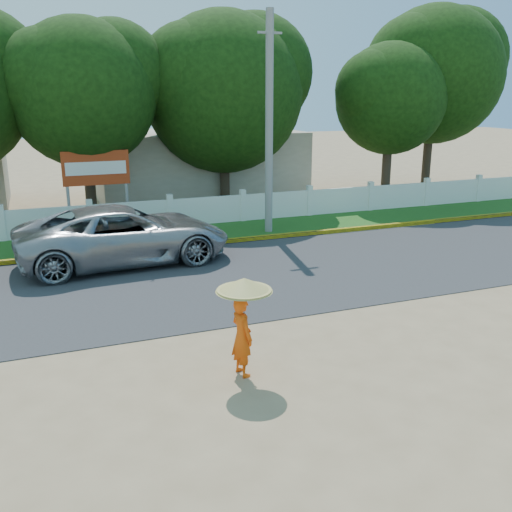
{
  "coord_description": "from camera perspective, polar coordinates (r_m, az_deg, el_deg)",
  "views": [
    {
      "loc": [
        -4.75,
        -10.22,
        5.07
      ],
      "look_at": [
        0.0,
        2.0,
        1.3
      ],
      "focal_mm": 40.0,
      "sensor_mm": 36.0,
      "label": 1
    }
  ],
  "objects": [
    {
      "name": "curb",
      "position": [
        19.53,
        -6.45,
        1.13
      ],
      "size": [
        40.0,
        0.18,
        0.16
      ],
      "primitive_type": "cube",
      "color": "yellow",
      "rests_on": "ground"
    },
    {
      "name": "grass_verge",
      "position": [
        21.14,
        -7.64,
        2.06
      ],
      "size": [
        60.0,
        3.5,
        0.03
      ],
      "primitive_type": "cube",
      "color": "#2D601E",
      "rests_on": "ground"
    },
    {
      "name": "building_near",
      "position": [
        29.47,
        -5.92,
        9.2
      ],
      "size": [
        10.0,
        6.0,
        3.2
      ],
      "primitive_type": "cube",
      "color": "#B7AD99",
      "rests_on": "ground"
    },
    {
      "name": "fence",
      "position": [
        22.4,
        -8.58,
        4.22
      ],
      "size": [
        40.0,
        0.1,
        1.1
      ],
      "primitive_type": "cube",
      "color": "silver",
      "rests_on": "ground"
    },
    {
      "name": "billboard",
      "position": [
        22.81,
        -15.69,
        8.08
      ],
      "size": [
        2.5,
        0.13,
        2.95
      ],
      "color": "gray",
      "rests_on": "ground"
    },
    {
      "name": "utility_pole",
      "position": [
        20.98,
        1.33,
        12.91
      ],
      "size": [
        0.28,
        0.28,
        7.85
      ],
      "primitive_type": "cylinder",
      "color": "gray",
      "rests_on": "ground"
    },
    {
      "name": "ground",
      "position": [
        12.36,
        3.4,
        -8.21
      ],
      "size": [
        120.0,
        120.0,
        0.0
      ],
      "primitive_type": "plane",
      "color": "#9E8460",
      "rests_on": "ground"
    },
    {
      "name": "road",
      "position": [
        16.27,
        -3.19,
        -2.1
      ],
      "size": [
        60.0,
        7.0,
        0.02
      ],
      "primitive_type": "cube",
      "color": "#38383A",
      "rests_on": "ground"
    },
    {
      "name": "monk_with_parasol",
      "position": [
        10.39,
        -1.32,
        -5.67
      ],
      "size": [
        1.04,
        1.04,
        1.88
      ],
      "color": "#DC490B",
      "rests_on": "ground"
    },
    {
      "name": "vehicle",
      "position": [
        17.87,
        -13.01,
        2.09
      ],
      "size": [
        6.58,
        3.36,
        1.78
      ],
      "primitive_type": "imported",
      "rotation": [
        0.0,
        0.0,
        1.64
      ],
      "color": "#95979C",
      "rests_on": "ground"
    },
    {
      "name": "tree_row",
      "position": [
        26.06,
        -2.03,
        16.4
      ],
      "size": [
        28.48,
        7.43,
        9.27
      ],
      "color": "#473828",
      "rests_on": "ground"
    }
  ]
}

